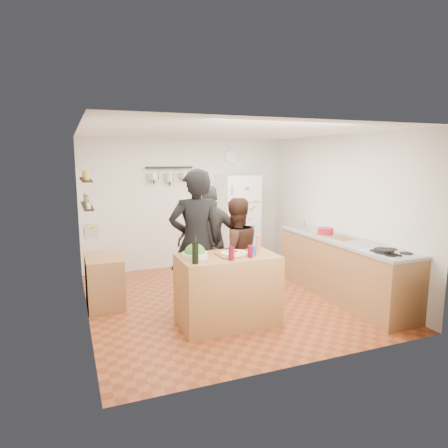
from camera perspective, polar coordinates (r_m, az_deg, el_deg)
name	(u,v)px	position (r m, az deg, el deg)	size (l,w,h in m)	color
room_shell	(217,215)	(6.24, -0.98, 1.31)	(4.20, 4.20, 4.20)	brown
prep_island	(228,290)	(5.21, 0.52, -9.36)	(1.25, 0.72, 0.91)	#A3733C
pizza_board	(234,254)	(5.09, 1.45, -4.36)	(0.42, 0.34, 0.02)	brown
pizza	(234,253)	(5.08, 1.46, -4.15)	(0.34, 0.34, 0.02)	beige
salad_bowl	(195,255)	(4.98, -4.18, -4.43)	(0.32, 0.32, 0.06)	silver
wine_bottle	(195,254)	(4.69, -4.13, -4.23)	(0.08, 0.08, 0.24)	black
wine_glass_near	(231,253)	(4.82, 1.06, -4.20)	(0.07, 0.07, 0.17)	#60081A
wine_glass_far	(250,252)	(4.97, 3.76, -3.94)	(0.06, 0.06, 0.15)	#58071A
pepper_mill	(258,244)	(5.28, 4.86, -2.92)	(0.06, 0.06, 0.19)	#A66845
salt_canister	(253,251)	(5.08, 4.19, -3.81)	(0.08, 0.08, 0.12)	#1B4097
person_left	(196,243)	(5.42, -4.03, -2.67)	(0.73, 0.48, 2.00)	black
person_center	(235,254)	(5.64, 1.59, -4.29)	(0.77, 0.60, 1.59)	black
person_back	(211,242)	(6.11, -1.90, -2.53)	(1.01, 0.42, 1.73)	#312F2B
counter_run	(342,269)	(6.43, 16.54, -6.13)	(0.63, 2.63, 0.90)	#9E7042
stove_top	(391,253)	(5.63, 22.72, -3.85)	(0.60, 0.62, 0.02)	white
skillet	(384,251)	(5.57, 21.88, -3.59)	(0.25, 0.25, 0.05)	black
sink	(312,230)	(7.00, 12.43, -0.80)	(0.50, 0.80, 0.03)	silver
cutting_board	(341,239)	(6.37, 16.44, -2.02)	(0.30, 0.40, 0.02)	#9C6A38
red_bowl	(325,231)	(6.59, 14.30, -0.99)	(0.25, 0.25, 0.10)	maroon
fridge	(238,221)	(7.90, 1.99, 0.47)	(0.70, 0.68, 1.80)	white
wall_clock	(232,157)	(8.10, 1.09, 9.58)	(0.30, 0.30, 0.03)	silver
spice_shelf_lower	(87,206)	(5.63, -18.98, 2.47)	(0.12, 1.00, 0.03)	black
spice_shelf_upper	(86,180)	(5.60, -19.18, 6.02)	(0.12, 1.00, 0.03)	black
produce_basket	(91,231)	(5.68, -18.49, -1.01)	(0.18, 0.35, 0.14)	silver
side_table	(104,281)	(6.11, -16.72, -7.80)	(0.50, 0.80, 0.73)	#9E6A42
pot_rack	(169,168)	(7.62, -7.82, 7.99)	(0.90, 0.04, 0.04)	black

